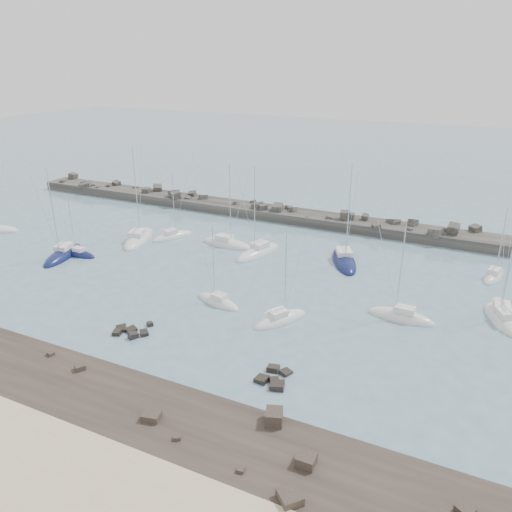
{
  "coord_description": "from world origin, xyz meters",
  "views": [
    {
      "loc": [
        30.74,
        -49.37,
        30.36
      ],
      "look_at": [
        1.55,
        12.0,
        2.71
      ],
      "focal_mm": 35.0,
      "sensor_mm": 36.0,
      "label": 1
    }
  ],
  "objects_px": {
    "sailboat_14": "(63,256)",
    "sailboat_8": "(344,261)",
    "sailboat_6": "(258,253)",
    "sailboat_2": "(79,255)",
    "sailboat_3": "(173,237)",
    "sailboat_5": "(218,302)",
    "sailboat_12": "(494,276)",
    "sailboat_1": "(139,239)",
    "sailboat_7": "(280,320)",
    "sailboat_13": "(500,314)",
    "sailboat_4": "(227,244)",
    "sailboat_9": "(401,317)",
    "sailboat_10": "(502,320)"
  },
  "relations": [
    {
      "from": "sailboat_14",
      "to": "sailboat_8",
      "type": "bearing_deg",
      "value": 22.45
    },
    {
      "from": "sailboat_6",
      "to": "sailboat_2",
      "type": "bearing_deg",
      "value": -153.3
    },
    {
      "from": "sailboat_3",
      "to": "sailboat_5",
      "type": "xyz_separation_m",
      "value": [
        19.75,
        -18.52,
        -0.0
      ]
    },
    {
      "from": "sailboat_6",
      "to": "sailboat_12",
      "type": "relative_size",
      "value": 1.39
    },
    {
      "from": "sailboat_1",
      "to": "sailboat_7",
      "type": "bearing_deg",
      "value": -25.01
    },
    {
      "from": "sailboat_3",
      "to": "sailboat_12",
      "type": "xyz_separation_m",
      "value": [
        52.16,
        5.91,
        0.01
      ]
    },
    {
      "from": "sailboat_5",
      "to": "sailboat_12",
      "type": "height_order",
      "value": "sailboat_12"
    },
    {
      "from": "sailboat_7",
      "to": "sailboat_13",
      "type": "distance_m",
      "value": 27.67
    },
    {
      "from": "sailboat_7",
      "to": "sailboat_8",
      "type": "xyz_separation_m",
      "value": [
        1.82,
        21.4,
        0.01
      ]
    },
    {
      "from": "sailboat_5",
      "to": "sailboat_6",
      "type": "distance_m",
      "value": 18.1
    },
    {
      "from": "sailboat_4",
      "to": "sailboat_6",
      "type": "bearing_deg",
      "value": -11.87
    },
    {
      "from": "sailboat_2",
      "to": "sailboat_7",
      "type": "xyz_separation_m",
      "value": [
        37.86,
        -5.65,
        0.0
      ]
    },
    {
      "from": "sailboat_13",
      "to": "sailboat_3",
      "type": "bearing_deg",
      "value": 173.51
    },
    {
      "from": "sailboat_3",
      "to": "sailboat_8",
      "type": "distance_m",
      "value": 30.85
    },
    {
      "from": "sailboat_2",
      "to": "sailboat_6",
      "type": "bearing_deg",
      "value": 26.7
    },
    {
      "from": "sailboat_9",
      "to": "sailboat_13",
      "type": "height_order",
      "value": "sailboat_13"
    },
    {
      "from": "sailboat_2",
      "to": "sailboat_9",
      "type": "xyz_separation_m",
      "value": [
        51.08,
        1.32,
        0.02
      ]
    },
    {
      "from": "sailboat_7",
      "to": "sailboat_13",
      "type": "xyz_separation_m",
      "value": [
        24.27,
        13.29,
        0.01
      ]
    },
    {
      "from": "sailboat_7",
      "to": "sailboat_5",
      "type": "bearing_deg",
      "value": 174.9
    },
    {
      "from": "sailboat_7",
      "to": "sailboat_13",
      "type": "height_order",
      "value": "sailboat_13"
    },
    {
      "from": "sailboat_10",
      "to": "sailboat_1",
      "type": "bearing_deg",
      "value": 175.94
    },
    {
      "from": "sailboat_3",
      "to": "sailboat_9",
      "type": "xyz_separation_m",
      "value": [
        42.18,
        -12.37,
        0.02
      ]
    },
    {
      "from": "sailboat_5",
      "to": "sailboat_9",
      "type": "bearing_deg",
      "value": 15.33
    },
    {
      "from": "sailboat_1",
      "to": "sailboat_13",
      "type": "relative_size",
      "value": 1.21
    },
    {
      "from": "sailboat_4",
      "to": "sailboat_9",
      "type": "distance_m",
      "value": 34.19
    },
    {
      "from": "sailboat_5",
      "to": "sailboat_13",
      "type": "bearing_deg",
      "value": 20.43
    },
    {
      "from": "sailboat_10",
      "to": "sailboat_12",
      "type": "xyz_separation_m",
      "value": [
        -1.31,
        13.72,
        -0.01
      ]
    },
    {
      "from": "sailboat_13",
      "to": "sailboat_1",
      "type": "bearing_deg",
      "value": 177.66
    },
    {
      "from": "sailboat_3",
      "to": "sailboat_10",
      "type": "bearing_deg",
      "value": -8.31
    },
    {
      "from": "sailboat_7",
      "to": "sailboat_9",
      "type": "distance_m",
      "value": 14.94
    },
    {
      "from": "sailboat_4",
      "to": "sailboat_6",
      "type": "xyz_separation_m",
      "value": [
        6.49,
        -1.36,
        0.01
      ]
    },
    {
      "from": "sailboat_7",
      "to": "sailboat_13",
      "type": "relative_size",
      "value": 0.85
    },
    {
      "from": "sailboat_5",
      "to": "sailboat_6",
      "type": "height_order",
      "value": "sailboat_6"
    },
    {
      "from": "sailboat_5",
      "to": "sailboat_10",
      "type": "height_order",
      "value": "sailboat_10"
    },
    {
      "from": "sailboat_6",
      "to": "sailboat_14",
      "type": "xyz_separation_m",
      "value": [
        -27.89,
        -14.5,
        -0.0
      ]
    },
    {
      "from": "sailboat_12",
      "to": "sailboat_3",
      "type": "bearing_deg",
      "value": -173.53
    },
    {
      "from": "sailboat_1",
      "to": "sailboat_9",
      "type": "relative_size",
      "value": 1.32
    },
    {
      "from": "sailboat_7",
      "to": "sailboat_12",
      "type": "relative_size",
      "value": 1.08
    },
    {
      "from": "sailboat_5",
      "to": "sailboat_7",
      "type": "distance_m",
      "value": 9.25
    },
    {
      "from": "sailboat_8",
      "to": "sailboat_9",
      "type": "xyz_separation_m",
      "value": [
        11.4,
        -14.43,
        0.0
      ]
    },
    {
      "from": "sailboat_4",
      "to": "sailboat_3",
      "type": "bearing_deg",
      "value": -175.95
    },
    {
      "from": "sailboat_5",
      "to": "sailboat_10",
      "type": "distance_m",
      "value": 35.37
    },
    {
      "from": "sailboat_7",
      "to": "sailboat_14",
      "type": "relative_size",
      "value": 0.78
    },
    {
      "from": "sailboat_1",
      "to": "sailboat_13",
      "type": "distance_m",
      "value": 57.88
    },
    {
      "from": "sailboat_13",
      "to": "sailboat_14",
      "type": "height_order",
      "value": "sailboat_14"
    },
    {
      "from": "sailboat_6",
      "to": "sailboat_9",
      "type": "height_order",
      "value": "sailboat_6"
    },
    {
      "from": "sailboat_10",
      "to": "sailboat_3",
      "type": "bearing_deg",
      "value": 171.69
    },
    {
      "from": "sailboat_6",
      "to": "sailboat_9",
      "type": "bearing_deg",
      "value": -25.13
    },
    {
      "from": "sailboat_5",
      "to": "sailboat_7",
      "type": "xyz_separation_m",
      "value": [
        9.21,
        -0.82,
        0.01
      ]
    },
    {
      "from": "sailboat_2",
      "to": "sailboat_14",
      "type": "relative_size",
      "value": 0.66
    }
  ]
}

